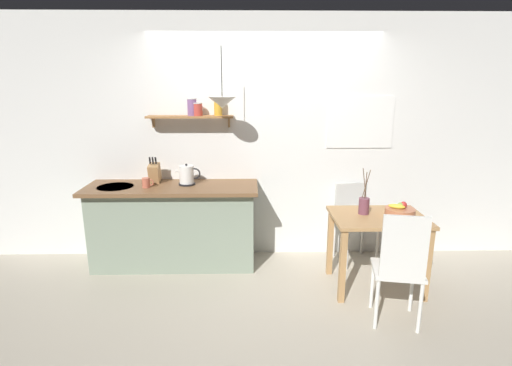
{
  "coord_description": "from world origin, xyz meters",
  "views": [
    {
      "loc": [
        -0.18,
        -3.8,
        1.99
      ],
      "look_at": [
        -0.1,
        0.25,
        0.95
      ],
      "focal_mm": 27.82,
      "sensor_mm": 36.0,
      "label": 1
    }
  ],
  "objects_px": {
    "knife_block": "(154,173)",
    "pendant_lamp": "(222,102)",
    "dining_table": "(377,229)",
    "coffee_mug_by_sink": "(146,183)",
    "dining_chair_near": "(400,265)",
    "dining_chair_far": "(354,218)",
    "twig_vase": "(364,205)",
    "fruit_bowl": "(400,211)",
    "electric_kettle": "(187,175)"
  },
  "relations": [
    {
      "from": "fruit_bowl",
      "to": "pendant_lamp",
      "type": "distance_m",
      "value": 2.0
    },
    {
      "from": "dining_table",
      "to": "dining_chair_near",
      "type": "bearing_deg",
      "value": -91.6
    },
    {
      "from": "electric_kettle",
      "to": "coffee_mug_by_sink",
      "type": "bearing_deg",
      "value": -165.09
    },
    {
      "from": "dining_table",
      "to": "dining_chair_near",
      "type": "distance_m",
      "value": 0.65
    },
    {
      "from": "dining_chair_far",
      "to": "fruit_bowl",
      "type": "xyz_separation_m",
      "value": [
        0.24,
        -0.68,
        0.3
      ]
    },
    {
      "from": "dining_table",
      "to": "pendant_lamp",
      "type": "height_order",
      "value": "pendant_lamp"
    },
    {
      "from": "coffee_mug_by_sink",
      "to": "dining_chair_near",
      "type": "bearing_deg",
      "value": -26.01
    },
    {
      "from": "dining_table",
      "to": "pendant_lamp",
      "type": "bearing_deg",
      "value": 165.39
    },
    {
      "from": "electric_kettle",
      "to": "pendant_lamp",
      "type": "xyz_separation_m",
      "value": [
        0.41,
        -0.19,
        0.78
      ]
    },
    {
      "from": "twig_vase",
      "to": "electric_kettle",
      "type": "bearing_deg",
      "value": 163.81
    },
    {
      "from": "dining_table",
      "to": "electric_kettle",
      "type": "bearing_deg",
      "value": 163.1
    },
    {
      "from": "dining_chair_far",
      "to": "fruit_bowl",
      "type": "height_order",
      "value": "fruit_bowl"
    },
    {
      "from": "fruit_bowl",
      "to": "knife_block",
      "type": "height_order",
      "value": "knife_block"
    },
    {
      "from": "dining_table",
      "to": "coffee_mug_by_sink",
      "type": "relative_size",
      "value": 7.21
    },
    {
      "from": "coffee_mug_by_sink",
      "to": "twig_vase",
      "type": "bearing_deg",
      "value": -10.54
    },
    {
      "from": "dining_chair_near",
      "to": "dining_table",
      "type": "bearing_deg",
      "value": 88.4
    },
    {
      "from": "dining_chair_far",
      "to": "knife_block",
      "type": "xyz_separation_m",
      "value": [
        -2.21,
        0.02,
        0.53
      ]
    },
    {
      "from": "electric_kettle",
      "to": "knife_block",
      "type": "xyz_separation_m",
      "value": [
        -0.36,
        0.08,
        0.01
      ]
    },
    {
      "from": "coffee_mug_by_sink",
      "to": "dining_chair_far",
      "type": "bearing_deg",
      "value": 4.4
    },
    {
      "from": "dining_chair_near",
      "to": "dining_chair_far",
      "type": "distance_m",
      "value": 1.29
    },
    {
      "from": "fruit_bowl",
      "to": "pendant_lamp",
      "type": "height_order",
      "value": "pendant_lamp"
    },
    {
      "from": "dining_table",
      "to": "dining_chair_far",
      "type": "distance_m",
      "value": 0.65
    },
    {
      "from": "twig_vase",
      "to": "electric_kettle",
      "type": "distance_m",
      "value": 1.86
    },
    {
      "from": "dining_chair_far",
      "to": "electric_kettle",
      "type": "distance_m",
      "value": 1.92
    },
    {
      "from": "twig_vase",
      "to": "electric_kettle",
      "type": "height_order",
      "value": "twig_vase"
    },
    {
      "from": "pendant_lamp",
      "to": "fruit_bowl",
      "type": "bearing_deg",
      "value": -14.15
    },
    {
      "from": "dining_table",
      "to": "fruit_bowl",
      "type": "bearing_deg",
      "value": -10.47
    },
    {
      "from": "dining_chair_far",
      "to": "fruit_bowl",
      "type": "relative_size",
      "value": 3.16
    },
    {
      "from": "dining_chair_near",
      "to": "electric_kettle",
      "type": "relative_size",
      "value": 3.79
    },
    {
      "from": "knife_block",
      "to": "pendant_lamp",
      "type": "distance_m",
      "value": 1.12
    },
    {
      "from": "dining_table",
      "to": "coffee_mug_by_sink",
      "type": "height_order",
      "value": "coffee_mug_by_sink"
    },
    {
      "from": "knife_block",
      "to": "dining_table",
      "type": "bearing_deg",
      "value": -16.18
    },
    {
      "from": "knife_block",
      "to": "electric_kettle",
      "type": "bearing_deg",
      "value": -12.35
    },
    {
      "from": "dining_chair_near",
      "to": "coffee_mug_by_sink",
      "type": "bearing_deg",
      "value": 153.99
    },
    {
      "from": "dining_chair_near",
      "to": "pendant_lamp",
      "type": "distance_m",
      "value": 2.19
    },
    {
      "from": "dining_chair_far",
      "to": "dining_table",
      "type": "bearing_deg",
      "value": -84.95
    },
    {
      "from": "pendant_lamp",
      "to": "electric_kettle",
      "type": "bearing_deg",
      "value": 155.16
    },
    {
      "from": "dining_chair_near",
      "to": "fruit_bowl",
      "type": "bearing_deg",
      "value": 71.48
    },
    {
      "from": "dining_table",
      "to": "dining_chair_near",
      "type": "height_order",
      "value": "dining_chair_near"
    },
    {
      "from": "twig_vase",
      "to": "knife_block",
      "type": "height_order",
      "value": "knife_block"
    },
    {
      "from": "knife_block",
      "to": "dining_chair_near",
      "type": "bearing_deg",
      "value": -30.19
    },
    {
      "from": "electric_kettle",
      "to": "fruit_bowl",
      "type": "bearing_deg",
      "value": -16.34
    },
    {
      "from": "dining_table",
      "to": "dining_chair_far",
      "type": "relative_size",
      "value": 1.01
    },
    {
      "from": "fruit_bowl",
      "to": "coffee_mug_by_sink",
      "type": "distance_m",
      "value": 2.56
    },
    {
      "from": "dining_chair_far",
      "to": "twig_vase",
      "type": "xyz_separation_m",
      "value": [
        -0.07,
        -0.58,
        0.33
      ]
    },
    {
      "from": "pendant_lamp",
      "to": "knife_block",
      "type": "bearing_deg",
      "value": 160.83
    },
    {
      "from": "twig_vase",
      "to": "knife_block",
      "type": "relative_size",
      "value": 1.54
    },
    {
      "from": "electric_kettle",
      "to": "coffee_mug_by_sink",
      "type": "xyz_separation_m",
      "value": [
        -0.41,
        -0.11,
        -0.05
      ]
    },
    {
      "from": "dining_table",
      "to": "fruit_bowl",
      "type": "distance_m",
      "value": 0.27
    },
    {
      "from": "coffee_mug_by_sink",
      "to": "pendant_lamp",
      "type": "distance_m",
      "value": 1.17
    }
  ]
}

